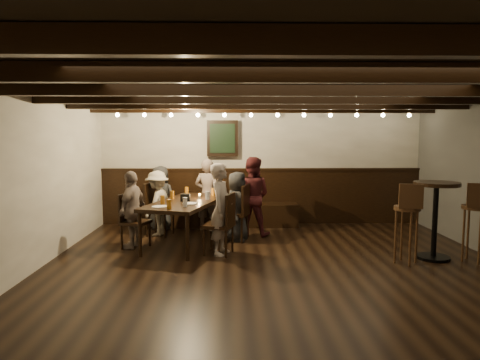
{
  "coord_description": "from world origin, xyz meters",
  "views": [
    {
      "loc": [
        -0.62,
        -5.23,
        1.81
      ],
      "look_at": [
        -0.49,
        1.3,
        1.13
      ],
      "focal_mm": 32.0,
      "sensor_mm": 36.0,
      "label": 1
    }
  ],
  "objects_px": {
    "person_bench_centre": "(207,195)",
    "person_left_far": "(132,209)",
    "person_right_near": "(237,206)",
    "person_right_far": "(221,209)",
    "chair_left_far": "(135,231)",
    "chair_right_far": "(220,236)",
    "bar_stool_right": "(474,232)",
    "dining_table": "(187,204)",
    "person_left_near": "(157,203)",
    "high_top_table": "(435,209)",
    "person_bench_right": "(252,196)",
    "bar_stool_left": "(406,234)",
    "person_bench_left": "(161,198)",
    "chair_left_near": "(159,219)",
    "chair_right_near": "(235,223)"
  },
  "relations": [
    {
      "from": "person_bench_centre",
      "to": "person_left_far",
      "type": "relative_size",
      "value": 1.1
    },
    {
      "from": "person_right_near",
      "to": "person_right_far",
      "type": "xyz_separation_m",
      "value": [
        -0.25,
        -0.86,
        0.1
      ]
    },
    {
      "from": "chair_left_far",
      "to": "chair_right_far",
      "type": "bearing_deg",
      "value": 90.0
    },
    {
      "from": "chair_left_far",
      "to": "person_right_near",
      "type": "distance_m",
      "value": 1.75
    },
    {
      "from": "bar_stool_right",
      "to": "chair_right_far",
      "type": "bearing_deg",
      "value": -171.96
    },
    {
      "from": "dining_table",
      "to": "person_left_near",
      "type": "relative_size",
      "value": 1.79
    },
    {
      "from": "high_top_table",
      "to": "person_bench_right",
      "type": "bearing_deg",
      "value": 148.84
    },
    {
      "from": "person_left_far",
      "to": "chair_left_far",
      "type": "bearing_deg",
      "value": 90.0
    },
    {
      "from": "dining_table",
      "to": "bar_stool_left",
      "type": "distance_m",
      "value": 3.43
    },
    {
      "from": "person_right_far",
      "to": "person_bench_left",
      "type": "bearing_deg",
      "value": 50.71
    },
    {
      "from": "person_right_far",
      "to": "person_bench_right",
      "type": "bearing_deg",
      "value": -6.34
    },
    {
      "from": "bar_stool_left",
      "to": "chair_left_near",
      "type": "bearing_deg",
      "value": 162.61
    },
    {
      "from": "person_bench_right",
      "to": "person_right_far",
      "type": "xyz_separation_m",
      "value": [
        -0.52,
        -1.25,
        -0.01
      ]
    },
    {
      "from": "chair_right_far",
      "to": "person_bench_left",
      "type": "xyz_separation_m",
      "value": [
        -1.18,
        1.75,
        0.33
      ]
    },
    {
      "from": "person_bench_left",
      "to": "person_right_near",
      "type": "height_order",
      "value": "person_bench_left"
    },
    {
      "from": "person_right_far",
      "to": "high_top_table",
      "type": "distance_m",
      "value": 3.14
    },
    {
      "from": "person_left_far",
      "to": "chair_left_near",
      "type": "bearing_deg",
      "value": 178.1
    },
    {
      "from": "person_bench_left",
      "to": "chair_left_near",
      "type": "bearing_deg",
      "value": 111.79
    },
    {
      "from": "chair_right_far",
      "to": "person_right_far",
      "type": "xyz_separation_m",
      "value": [
        0.03,
        -0.01,
        0.41
      ]
    },
    {
      "from": "chair_left_far",
      "to": "person_right_far",
      "type": "bearing_deg",
      "value": 90.0
    },
    {
      "from": "bar_stool_right",
      "to": "chair_left_far",
      "type": "bearing_deg",
      "value": -174.37
    },
    {
      "from": "person_left_near",
      "to": "high_top_table",
      "type": "height_order",
      "value": "person_left_near"
    },
    {
      "from": "bar_stool_left",
      "to": "bar_stool_right",
      "type": "distance_m",
      "value": 1.0
    },
    {
      "from": "high_top_table",
      "to": "person_bench_left",
      "type": "bearing_deg",
      "value": 154.4
    },
    {
      "from": "chair_right_near",
      "to": "person_left_near",
      "type": "distance_m",
      "value": 1.5
    },
    {
      "from": "chair_right_far",
      "to": "person_bench_right",
      "type": "xyz_separation_m",
      "value": [
        0.55,
        1.25,
        0.43
      ]
    },
    {
      "from": "person_bench_left",
      "to": "person_right_far",
      "type": "height_order",
      "value": "person_right_far"
    },
    {
      "from": "chair_right_near",
      "to": "person_left_near",
      "type": "xyz_separation_m",
      "value": [
        -1.41,
        0.41,
        0.29
      ]
    },
    {
      "from": "chair_right_near",
      "to": "person_bench_centre",
      "type": "distance_m",
      "value": 1.02
    },
    {
      "from": "person_bench_centre",
      "to": "bar_stool_left",
      "type": "height_order",
      "value": "person_bench_centre"
    },
    {
      "from": "dining_table",
      "to": "person_bench_centre",
      "type": "relative_size",
      "value": 1.53
    },
    {
      "from": "person_bench_right",
      "to": "person_left_near",
      "type": "relative_size",
      "value": 1.21
    },
    {
      "from": "person_right_near",
      "to": "person_bench_right",
      "type": "bearing_deg",
      "value": -18.43
    },
    {
      "from": "chair_right_far",
      "to": "bar_stool_right",
      "type": "height_order",
      "value": "bar_stool_right"
    },
    {
      "from": "dining_table",
      "to": "chair_left_near",
      "type": "height_order",
      "value": "chair_left_near"
    },
    {
      "from": "person_left_near",
      "to": "high_top_table",
      "type": "bearing_deg",
      "value": 85.79
    },
    {
      "from": "person_bench_centre",
      "to": "person_left_near",
      "type": "bearing_deg",
      "value": 38.66
    },
    {
      "from": "bar_stool_left",
      "to": "bar_stool_right",
      "type": "xyz_separation_m",
      "value": [
        1.0,
        0.05,
        0.0
      ]
    },
    {
      "from": "person_right_near",
      "to": "person_left_near",
      "type": "bearing_deg",
      "value": 90.0
    },
    {
      "from": "person_bench_left",
      "to": "person_left_far",
      "type": "distance_m",
      "value": 1.36
    },
    {
      "from": "person_bench_left",
      "to": "bar_stool_right",
      "type": "bearing_deg",
      "value": 171.37
    },
    {
      "from": "dining_table",
      "to": "chair_left_far",
      "type": "distance_m",
      "value": 0.94
    },
    {
      "from": "person_right_near",
      "to": "person_right_far",
      "type": "height_order",
      "value": "person_right_far"
    },
    {
      "from": "person_right_near",
      "to": "chair_left_near",
      "type": "bearing_deg",
      "value": 90.0
    },
    {
      "from": "chair_left_far",
      "to": "person_right_far",
      "type": "height_order",
      "value": "person_right_far"
    },
    {
      "from": "chair_left_near",
      "to": "chair_right_near",
      "type": "height_order",
      "value": "chair_right_near"
    },
    {
      "from": "person_left_far",
      "to": "high_top_table",
      "type": "bearing_deg",
      "value": 96.99
    },
    {
      "from": "chair_right_far",
      "to": "bar_stool_right",
      "type": "bearing_deg",
      "value": -81.4
    },
    {
      "from": "person_bench_centre",
      "to": "high_top_table",
      "type": "xyz_separation_m",
      "value": [
        3.43,
        -1.97,
        0.06
      ]
    },
    {
      "from": "chair_left_far",
      "to": "person_left_far",
      "type": "distance_m",
      "value": 0.36
    }
  ]
}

